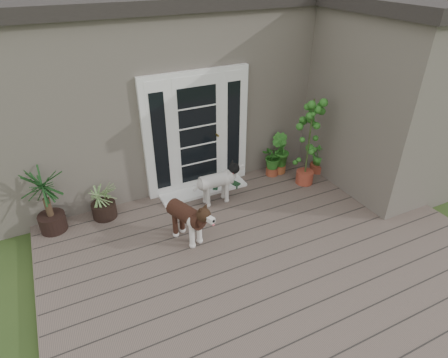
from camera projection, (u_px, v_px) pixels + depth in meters
name	position (u px, v px, depth m)	size (l,w,h in m)	color
deck	(271.00, 258.00, 5.44)	(6.20, 4.60, 0.12)	#6B5B4C
house_main	(168.00, 80.00, 7.95)	(7.40, 4.00, 3.10)	#665E54
house_wing	(383.00, 106.00, 6.61)	(1.60, 2.40, 3.10)	#665E54
roof_wing	(407.00, 3.00, 5.76)	(1.80, 2.60, 0.20)	#2D2826
door_unit	(197.00, 133.00, 6.47)	(1.90, 0.14, 2.15)	white
door_step	(204.00, 190.00, 6.86)	(1.60, 0.40, 0.05)	white
brindle_dog	(187.00, 221.00, 5.54)	(0.35, 0.82, 0.68)	#3E2116
white_dog	(216.00, 186.00, 6.42)	(0.33, 0.76, 0.63)	white
spider_plant	(102.00, 199.00, 6.04)	(0.65, 0.65, 0.69)	#86A263
yucca	(46.00, 200.00, 5.63)	(0.77, 0.77, 1.11)	#133411
herb_a	(273.00, 162.00, 7.25)	(0.44, 0.44, 0.56)	#285518
herb_b	(280.00, 159.00, 7.33)	(0.39, 0.39, 0.58)	#175218
herb_c	(318.00, 160.00, 7.38)	(0.31, 0.31, 0.48)	#255016
sapling	(309.00, 142.00, 6.69)	(0.50, 0.50, 1.70)	#21611B
clog_left	(233.00, 183.00, 7.02)	(0.16, 0.33, 0.10)	#16381C
clog_right	(216.00, 187.00, 6.91)	(0.12, 0.26, 0.08)	#163720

